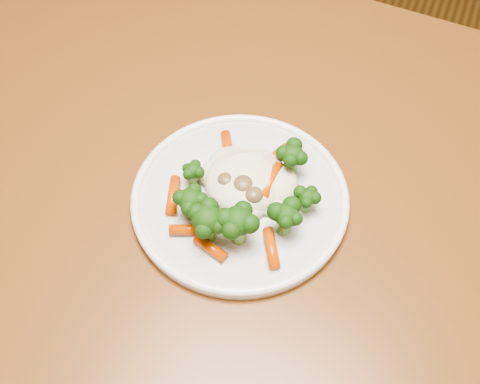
{
  "coord_description": "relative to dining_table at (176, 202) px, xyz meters",
  "views": [
    {
      "loc": [
        0.53,
        -0.72,
        1.31
      ],
      "look_at": [
        0.39,
        -0.36,
        0.77
      ],
      "focal_mm": 45.0,
      "sensor_mm": 36.0,
      "label": 1
    }
  ],
  "objects": [
    {
      "name": "meal",
      "position": [
        0.11,
        -0.04,
        0.13
      ],
      "size": [
        0.17,
        0.17,
        0.05
      ],
      "color": "beige",
      "rests_on": "plate"
    },
    {
      "name": "dining_table",
      "position": [
        0.0,
        0.0,
        0.0
      ],
      "size": [
        1.2,
        0.84,
        0.75
      ],
      "rotation": [
        0.0,
        0.0,
        -0.06
      ],
      "color": "brown",
      "rests_on": "ground"
    },
    {
      "name": "plate",
      "position": [
        0.11,
        -0.03,
        0.11
      ],
      "size": [
        0.24,
        0.24,
        0.01
      ],
      "primitive_type": "cylinder",
      "color": "white",
      "rests_on": "dining_table"
    }
  ]
}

